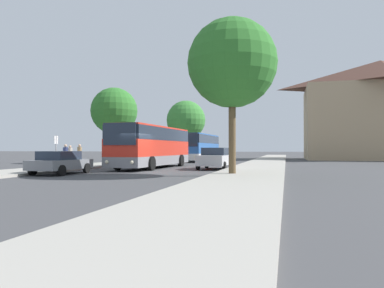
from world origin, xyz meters
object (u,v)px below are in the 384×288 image
(bus_front, at_px, (152,146))
(bus_middle, at_px, (200,147))
(bus_stop_sign, at_px, (56,147))
(tree_left_near, at_px, (186,120))
(pedestrian_waiting_far, at_px, (65,156))
(parked_car_left_curb, at_px, (60,162))
(tree_right_near, at_px, (232,63))
(tree_left_far, at_px, (114,111))
(parked_car_right_near, at_px, (215,158))
(pedestrian_walking_back, at_px, (70,155))
(pedestrian_waiting_near, at_px, (80,154))

(bus_front, xyz_separation_m, bus_middle, (0.10, 16.24, -0.00))
(bus_stop_sign, height_order, tree_left_near, tree_left_near)
(bus_middle, xyz_separation_m, pedestrian_waiting_far, (-5.15, -20.34, -0.73))
(parked_car_left_curb, bearing_deg, tree_right_near, 7.35)
(tree_left_near, height_order, tree_right_near, tree_left_near)
(tree_left_near, height_order, tree_left_far, tree_left_near)
(bus_stop_sign, xyz_separation_m, pedestrian_waiting_far, (1.12, -0.52, -0.63))
(tree_right_near, bearing_deg, parked_car_right_near, 108.61)
(pedestrian_waiting_far, xyz_separation_m, tree_left_near, (-0.47, 34.71, 5.13))
(parked_car_right_near, relative_size, tree_right_near, 0.52)
(parked_car_right_near, bearing_deg, pedestrian_waiting_far, 20.89)
(bus_front, relative_size, bus_middle, 0.94)
(parked_car_right_near, height_order, pedestrian_walking_back, pedestrian_walking_back)
(parked_car_left_curb, relative_size, tree_left_far, 0.55)
(bus_front, distance_m, pedestrian_waiting_near, 6.54)
(tree_left_far, distance_m, tree_right_near, 20.61)
(tree_left_far, bearing_deg, parked_car_left_curb, -74.99)
(pedestrian_waiting_far, bearing_deg, parked_car_right_near, 162.97)
(parked_car_left_curb, bearing_deg, parked_car_right_near, 45.15)
(bus_stop_sign, distance_m, pedestrian_walking_back, 3.21)
(bus_middle, relative_size, pedestrian_waiting_far, 7.17)
(bus_stop_sign, bearing_deg, parked_car_right_near, 15.67)
(bus_stop_sign, distance_m, tree_left_near, 34.50)
(bus_front, distance_m, tree_left_near, 31.41)
(pedestrian_waiting_near, bearing_deg, parked_car_left_curb, 110.53)
(parked_car_left_curb, xyz_separation_m, tree_right_near, (10.11, 1.14, 5.58))
(bus_middle, bearing_deg, tree_left_far, -130.23)
(pedestrian_waiting_far, relative_size, tree_right_near, 0.19)
(parked_car_left_curb, relative_size, bus_stop_sign, 1.79)
(parked_car_left_curb, height_order, bus_stop_sign, bus_stop_sign)
(bus_stop_sign, xyz_separation_m, tree_right_near, (13.49, -3.39, 4.68))
(bus_stop_sign, relative_size, pedestrian_waiting_near, 1.36)
(bus_front, bearing_deg, tree_left_far, 134.23)
(pedestrian_walking_back, relative_size, tree_left_far, 0.21)
(bus_front, bearing_deg, pedestrian_waiting_far, -138.91)
(bus_front, relative_size, tree_left_near, 1.24)
(bus_stop_sign, bearing_deg, tree_right_near, -14.10)
(parked_car_left_curb, distance_m, bus_stop_sign, 5.72)
(parked_car_left_curb, distance_m, tree_right_near, 11.60)
(pedestrian_waiting_near, relative_size, tree_left_near, 0.19)
(pedestrian_walking_back, bearing_deg, tree_left_far, 130.58)
(parked_car_right_near, xyz_separation_m, tree_right_near, (2.21, -6.55, 5.48))
(bus_front, xyz_separation_m, parked_car_left_curb, (-2.80, -8.11, -1.00))
(parked_car_left_curb, bearing_deg, pedestrian_waiting_far, 120.28)
(bus_middle, distance_m, parked_car_left_curb, 24.54)
(pedestrian_waiting_near, distance_m, tree_right_near, 16.42)
(bus_front, distance_m, bus_middle, 16.24)
(pedestrian_waiting_near, bearing_deg, bus_front, 174.88)
(bus_front, distance_m, parked_car_left_curb, 8.64)
(bus_stop_sign, relative_size, pedestrian_waiting_far, 1.41)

